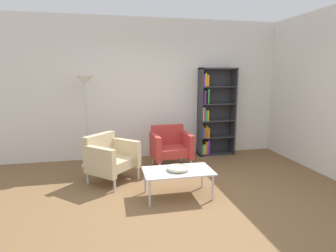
{
  "coord_description": "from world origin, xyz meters",
  "views": [
    {
      "loc": [
        -0.89,
        -3.42,
        1.77
      ],
      "look_at": [
        0.02,
        0.84,
        0.95
      ],
      "focal_mm": 29.63,
      "sensor_mm": 36.0,
      "label": 1
    }
  ],
  "objects_px": {
    "armchair_spare_guest": "(170,145)",
    "floor_lamp_torchiere": "(85,92)",
    "bookshelf_tall": "(213,113)",
    "coffee_table_low": "(178,172)",
    "armchair_by_bookshelf": "(110,157)",
    "decorative_bowl": "(178,168)"
  },
  "relations": [
    {
      "from": "coffee_table_low",
      "to": "floor_lamp_torchiere",
      "type": "distance_m",
      "value": 2.44
    },
    {
      "from": "decorative_bowl",
      "to": "armchair_by_bookshelf",
      "type": "distance_m",
      "value": 1.26
    },
    {
      "from": "bookshelf_tall",
      "to": "armchair_spare_guest",
      "type": "height_order",
      "value": "bookshelf_tall"
    },
    {
      "from": "coffee_table_low",
      "to": "armchair_by_bookshelf",
      "type": "distance_m",
      "value": 1.26
    },
    {
      "from": "bookshelf_tall",
      "to": "armchair_by_bookshelf",
      "type": "relative_size",
      "value": 2.0
    },
    {
      "from": "armchair_by_bookshelf",
      "to": "coffee_table_low",
      "type": "bearing_deg",
      "value": -87.46
    },
    {
      "from": "decorative_bowl",
      "to": "floor_lamp_torchiere",
      "type": "xyz_separation_m",
      "value": [
        -1.37,
        1.7,
        1.01
      ]
    },
    {
      "from": "bookshelf_tall",
      "to": "armchair_spare_guest",
      "type": "relative_size",
      "value": 2.44
    },
    {
      "from": "bookshelf_tall",
      "to": "floor_lamp_torchiere",
      "type": "height_order",
      "value": "bookshelf_tall"
    },
    {
      "from": "armchair_spare_guest",
      "to": "floor_lamp_torchiere",
      "type": "height_order",
      "value": "floor_lamp_torchiere"
    },
    {
      "from": "decorative_bowl",
      "to": "floor_lamp_torchiere",
      "type": "height_order",
      "value": "floor_lamp_torchiere"
    },
    {
      "from": "bookshelf_tall",
      "to": "armchair_by_bookshelf",
      "type": "distance_m",
      "value": 2.57
    },
    {
      "from": "bookshelf_tall",
      "to": "floor_lamp_torchiere",
      "type": "distance_m",
      "value": 2.72
    },
    {
      "from": "bookshelf_tall",
      "to": "floor_lamp_torchiere",
      "type": "relative_size",
      "value": 1.09
    },
    {
      "from": "coffee_table_low",
      "to": "armchair_spare_guest",
      "type": "relative_size",
      "value": 1.28
    },
    {
      "from": "bookshelf_tall",
      "to": "armchair_by_bookshelf",
      "type": "bearing_deg",
      "value": -152.79
    },
    {
      "from": "bookshelf_tall",
      "to": "coffee_table_low",
      "type": "distance_m",
      "value": 2.42
    },
    {
      "from": "bookshelf_tall",
      "to": "coffee_table_low",
      "type": "relative_size",
      "value": 1.9
    },
    {
      "from": "coffee_table_low",
      "to": "decorative_bowl",
      "type": "relative_size",
      "value": 3.12
    },
    {
      "from": "coffee_table_low",
      "to": "armchair_by_bookshelf",
      "type": "height_order",
      "value": "armchair_by_bookshelf"
    },
    {
      "from": "coffee_table_low",
      "to": "armchair_by_bookshelf",
      "type": "relative_size",
      "value": 1.05
    },
    {
      "from": "bookshelf_tall",
      "to": "decorative_bowl",
      "type": "height_order",
      "value": "bookshelf_tall"
    }
  ]
}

